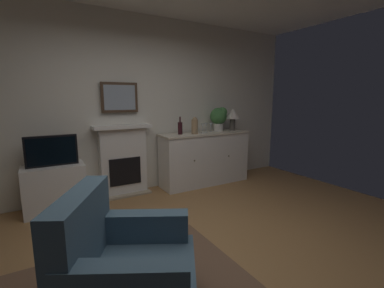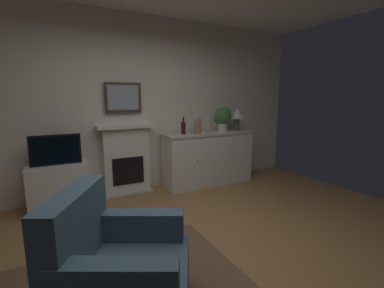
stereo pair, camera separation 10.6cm
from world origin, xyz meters
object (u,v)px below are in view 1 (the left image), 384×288
wine_bottle (180,128)px  wine_glass_left (203,126)px  armchair (124,270)px  framed_picture (120,98)px  wine_glass_right (211,125)px  sideboard_cabinet (205,158)px  wine_glass_center (206,125)px  table_lamp (233,115)px  tv_cabinet (55,188)px  tv_set (52,151)px  fireplace_unit (123,160)px  vase_decorative (195,126)px  potted_plant_small (219,117)px

wine_bottle → wine_glass_left: bearing=-10.1°
armchair → framed_picture: bearing=74.4°
wine_glass_right → armchair: bearing=-134.4°
sideboard_cabinet → wine_glass_center: (0.03, 0.02, 0.58)m
wine_glass_right → table_lamp: bearing=-3.4°
framed_picture → wine_bottle: bearing=-12.6°
wine_glass_left → armchair: bearing=-132.5°
framed_picture → tv_cabinet: 1.56m
table_lamp → tv_set: size_ratio=0.65×
table_lamp → wine_glass_center: (-0.57, 0.02, -0.16)m
wine_glass_center → tv_set: wine_glass_center is taller
fireplace_unit → vase_decorative: vase_decorative is taller
sideboard_cabinet → vase_decorative: (-0.24, -0.05, 0.59)m
wine_glass_center → armchair: wine_glass_center is taller
sideboard_cabinet → wine_bottle: wine_bottle is taller
wine_glass_left → tv_set: wine_glass_left is taller
sideboard_cabinet → table_lamp: 0.95m
fireplace_unit → vase_decorative: (1.16, -0.23, 0.50)m
wine_glass_center → armchair: 3.16m
wine_glass_center → armchair: size_ratio=0.15×
table_lamp → tv_cabinet: bearing=179.7°
wine_glass_center → fireplace_unit: bearing=173.6°
wine_bottle → tv_cabinet: wine_bottle is taller
sideboard_cabinet → wine_glass_right: bearing=10.9°
framed_picture → tv_set: framed_picture is taller
fireplace_unit → framed_picture: bearing=90.0°
fireplace_unit → tv_cabinet: size_ratio=1.47×
fireplace_unit → potted_plant_small: bearing=-4.4°
vase_decorative → tv_set: bearing=178.9°
fireplace_unit → wine_glass_left: 1.42m
sideboard_cabinet → fireplace_unit: bearing=172.8°
wine_bottle → armchair: wine_bottle is taller
framed_picture → tv_set: bearing=-166.7°
wine_bottle → vase_decorative: 0.25m
tv_cabinet → wine_glass_center: bearing=0.0°
tv_set → framed_picture: bearing=13.3°
framed_picture → wine_glass_center: 1.52m
wine_bottle → tv_cabinet: (-1.89, -0.00, -0.70)m
wine_glass_left → armchair: wine_glass_left is taller
table_lamp → wine_bottle: 1.09m
framed_picture → table_lamp: 2.03m
wine_glass_right → tv_cabinet: (-2.51, -0.01, -0.72)m
wine_glass_left → wine_glass_center: same height
vase_decorative → armchair: 2.94m
potted_plant_small → armchair: 3.41m
framed_picture → wine_bottle: 1.06m
potted_plant_small → armchair: (-2.41, -2.29, -0.79)m
fireplace_unit → sideboard_cabinet: 1.41m
sideboard_cabinet → wine_glass_center: 0.58m
fireplace_unit → sideboard_cabinet: (1.39, -0.18, -0.09)m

